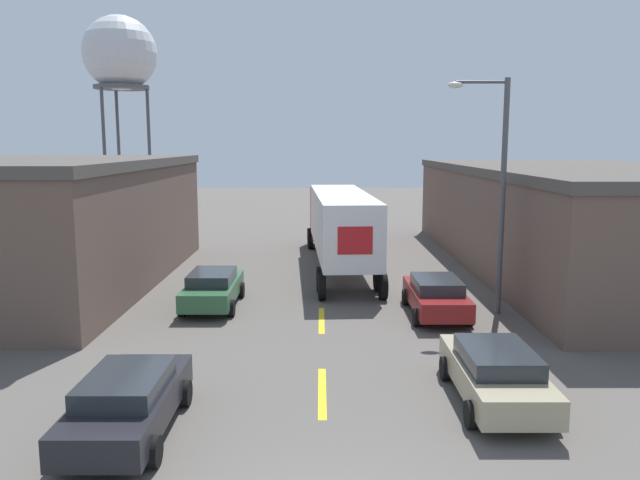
{
  "coord_description": "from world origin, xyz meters",
  "views": [
    {
      "loc": [
        -0.05,
        -8.84,
        6.14
      ],
      "look_at": [
        -0.13,
        15.46,
        2.39
      ],
      "focal_mm": 35.0,
      "sensor_mm": 36.0,
      "label": 1
    }
  ],
  "objects": [
    {
      "name": "parked_car_right_near",
      "position": [
        4.13,
        5.37,
        0.74
      ],
      "size": [
        2.0,
        4.57,
        1.39
      ],
      "color": "tan",
      "rests_on": "ground_plane"
    },
    {
      "name": "parked_car_left_far",
      "position": [
        -4.13,
        14.28,
        0.74
      ],
      "size": [
        2.0,
        4.57,
        1.39
      ],
      "color": "#2D5B38",
      "rests_on": "ground_plane"
    },
    {
      "name": "road_centerline",
      "position": [
        0.0,
        5.99,
        0.0
      ],
      "size": [
        0.2,
        16.15,
        0.01
      ],
      "color": "yellow",
      "rests_on": "ground_plane"
    },
    {
      "name": "water_tower",
      "position": [
        -17.22,
        46.32,
        13.7
      ],
      "size": [
        6.28,
        6.28,
        17.0
      ],
      "color": "#47474C",
      "rests_on": "ground_plane"
    },
    {
      "name": "street_lamp",
      "position": [
        6.22,
        13.32,
        4.82
      ],
      "size": [
        2.2,
        0.32,
        8.42
      ],
      "color": "#4C4C51",
      "rests_on": "ground_plane"
    },
    {
      "name": "semi_truck",
      "position": [
        0.88,
        22.28,
        2.36
      ],
      "size": [
        3.48,
        15.58,
        3.85
      ],
      "rotation": [
        0.0,
        0.0,
        0.05
      ],
      "color": "#B21919",
      "rests_on": "ground_plane"
    },
    {
      "name": "parked_car_right_mid",
      "position": [
        4.13,
        13.08,
        0.74
      ],
      "size": [
        2.0,
        4.57,
        1.39
      ],
      "color": "maroon",
      "rests_on": "ground_plane"
    },
    {
      "name": "warehouse_left",
      "position": [
        -12.27,
        18.36,
        2.76
      ],
      "size": [
        10.3,
        18.56,
        5.51
      ],
      "color": "brown",
      "rests_on": "ground_plane"
    },
    {
      "name": "parked_car_left_near",
      "position": [
        -4.13,
        3.72,
        0.74
      ],
      "size": [
        2.0,
        4.57,
        1.39
      ],
      "color": "black",
      "rests_on": "ground_plane"
    },
    {
      "name": "warehouse_right",
      "position": [
        13.18,
        22.12,
        2.54
      ],
      "size": [
        12.1,
        26.33,
        5.08
      ],
      "color": "brown",
      "rests_on": "ground_plane"
    }
  ]
}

